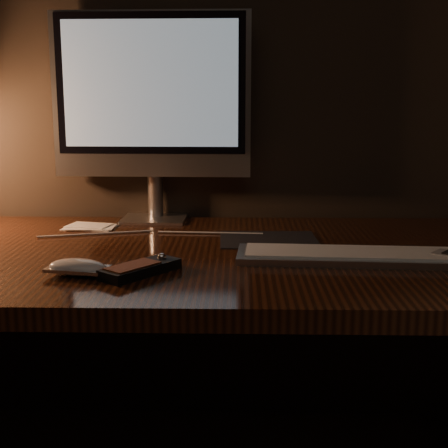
{
  "coord_description": "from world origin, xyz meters",
  "views": [
    {
      "loc": [
        0.09,
        0.58,
        1.06
      ],
      "look_at": [
        0.06,
        1.73,
        0.83
      ],
      "focal_mm": 50.0,
      "sensor_mm": 36.0,
      "label": 1
    }
  ],
  "objects_px": {
    "monitor": "(152,99)",
    "desk": "(198,298)",
    "keyboard": "(359,255)",
    "media_remote": "(141,269)",
    "mouse": "(78,270)"
  },
  "relations": [
    {
      "from": "monitor",
      "to": "desk",
      "type": "bearing_deg",
      "value": -61.75
    },
    {
      "from": "monitor",
      "to": "keyboard",
      "type": "distance_m",
      "value": 0.68
    },
    {
      "from": "media_remote",
      "to": "desk",
      "type": "bearing_deg",
      "value": 19.8
    },
    {
      "from": "keyboard",
      "to": "mouse",
      "type": "height_order",
      "value": "mouse"
    },
    {
      "from": "keyboard",
      "to": "media_remote",
      "type": "height_order",
      "value": "media_remote"
    },
    {
      "from": "media_remote",
      "to": "mouse",
      "type": "bearing_deg",
      "value": 132.65
    },
    {
      "from": "monitor",
      "to": "media_remote",
      "type": "xyz_separation_m",
      "value": [
        0.04,
        -0.52,
        -0.3
      ]
    },
    {
      "from": "keyboard",
      "to": "monitor",
      "type": "bearing_deg",
      "value": 142.51
    },
    {
      "from": "desk",
      "to": "keyboard",
      "type": "distance_m",
      "value": 0.39
    },
    {
      "from": "monitor",
      "to": "keyboard",
      "type": "xyz_separation_m",
      "value": [
        0.46,
        -0.4,
        -0.3
      ]
    },
    {
      "from": "monitor",
      "to": "mouse",
      "type": "relative_size",
      "value": 4.83
    },
    {
      "from": "desk",
      "to": "monitor",
      "type": "bearing_deg",
      "value": 116.99
    },
    {
      "from": "desk",
      "to": "monitor",
      "type": "distance_m",
      "value": 0.53
    },
    {
      "from": "desk",
      "to": "mouse",
      "type": "bearing_deg",
      "value": -127.07
    },
    {
      "from": "desk",
      "to": "media_remote",
      "type": "distance_m",
      "value": 0.31
    }
  ]
}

